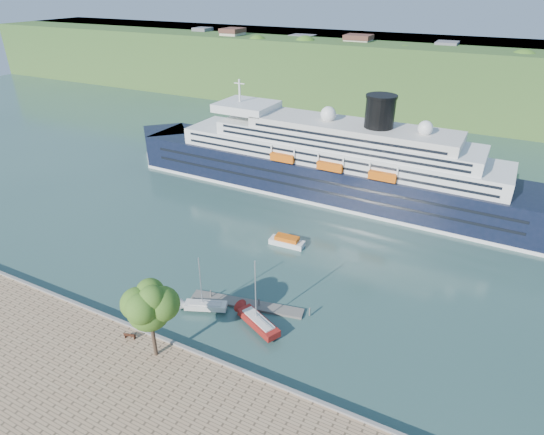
{
  "coord_description": "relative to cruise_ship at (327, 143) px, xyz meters",
  "views": [
    {
      "loc": [
        32.15,
        -34.68,
        43.98
      ],
      "look_at": [
        -1.08,
        30.0,
        5.6
      ],
      "focal_mm": 30.0,
      "sensor_mm": 36.0,
      "label": 1
    }
  ],
  "objects": [
    {
      "name": "sailboat_white_near",
      "position": [
        -0.05,
        -47.76,
        -7.38
      ],
      "size": [
        7.08,
        4.39,
        8.88
      ],
      "primitive_type": null,
      "rotation": [
        0.0,
        0.0,
        0.39
      ],
      "color": "silver",
      "rests_on": "ground"
    },
    {
      "name": "ground",
      "position": [
        1.02,
        -56.19,
        -11.82
      ],
      "size": [
        400.0,
        400.0,
        0.0
      ],
      "primitive_type": "plane",
      "color": "#284744",
      "rests_on": "ground"
    },
    {
      "name": "sailboat_red",
      "position": [
        8.81,
        -47.62,
        -6.52
      ],
      "size": [
        8.4,
        5.56,
        10.61
      ],
      "primitive_type": null,
      "rotation": [
        0.0,
        0.0,
        -0.44
      ],
      "color": "maroon",
      "rests_on": "ground"
    },
    {
      "name": "park_bench",
      "position": [
        -5.13,
        -58.17,
        -10.31
      ],
      "size": [
        1.69,
        1.03,
        1.01
      ],
      "primitive_type": null,
      "rotation": [
        0.0,
        0.0,
        0.26
      ],
      "color": "#401F12",
      "rests_on": "promenade"
    },
    {
      "name": "tender_launch",
      "position": [
        2.56,
        -25.23,
        -10.91
      ],
      "size": [
        6.71,
        2.6,
        1.83
      ],
      "primitive_type": null,
      "rotation": [
        0.0,
        0.0,
        0.05
      ],
      "color": "#DC5A0C",
      "rests_on": "ground"
    },
    {
      "name": "cruise_ship",
      "position": [
        0.0,
        0.0,
        0.0
      ],
      "size": [
        105.53,
        17.16,
        23.64
      ],
      "primitive_type": null,
      "rotation": [
        0.0,
        0.0,
        -0.02
      ],
      "color": "black",
      "rests_on": "ground"
    },
    {
      "name": "quay_coping",
      "position": [
        1.02,
        -56.39,
        -10.67
      ],
      "size": [
        220.0,
        0.5,
        0.3
      ],
      "primitive_type": "cube",
      "color": "slate",
      "rests_on": "promenade"
    },
    {
      "name": "floating_pontoon",
      "position": [
        4.72,
        -43.89,
        -11.63
      ],
      "size": [
        17.54,
        5.57,
        0.39
      ],
      "primitive_type": null,
      "rotation": [
        0.0,
        0.0,
        0.2
      ],
      "color": "#66635B",
      "rests_on": "ground"
    },
    {
      "name": "far_hillside",
      "position": [
        1.02,
        88.81,
        0.18
      ],
      "size": [
        400.0,
        50.0,
        24.0
      ],
      "primitive_type": "cube",
      "color": "#295020",
      "rests_on": "ground"
    },
    {
      "name": "promenade_tree",
      "position": [
        -0.05,
        -58.95,
        -4.81
      ],
      "size": [
        7.26,
        7.26,
        12.02
      ],
      "primitive_type": null,
      "color": "#366119",
      "rests_on": "promenade"
    }
  ]
}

